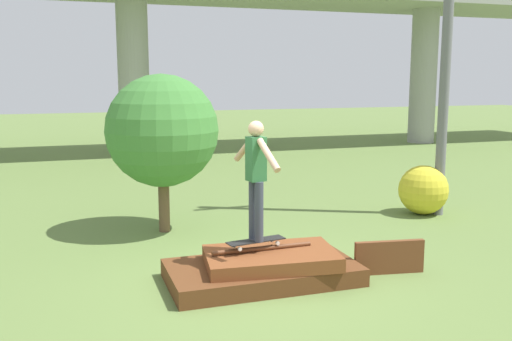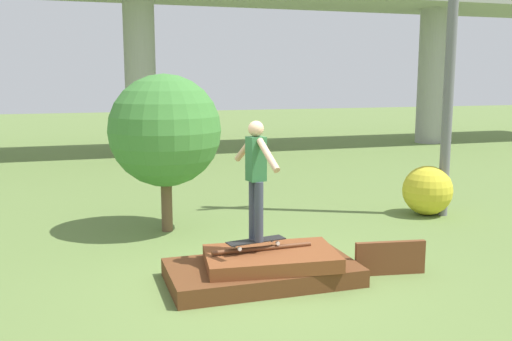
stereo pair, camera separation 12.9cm
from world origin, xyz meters
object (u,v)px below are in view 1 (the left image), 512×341
Objects in this scene: skateboard at (256,241)px; tree_behind_left at (162,131)px; skater at (256,172)px; bush_yellow_flowering at (423,190)px.

tree_behind_left is at bearing 104.03° from skateboard.
skater is 0.57× the size of tree_behind_left.
bush_yellow_flowering reaches higher than skateboard.
skateboard is 0.52× the size of skater.
bush_yellow_flowering is (4.49, 2.60, -1.02)m from skater.
skater reaches higher than bush_yellow_flowering.
skater is (-0.00, 0.00, 0.95)m from skateboard.
skateboard is 3.32m from tree_behind_left.
bush_yellow_flowering is at bearing 30.02° from skater.
bush_yellow_flowering is at bearing 30.02° from skateboard.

